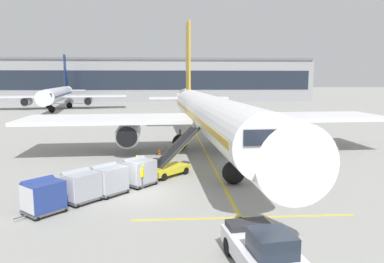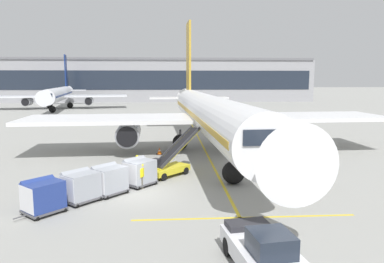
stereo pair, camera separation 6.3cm
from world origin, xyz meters
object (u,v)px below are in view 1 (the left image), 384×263
Objects in this scene: baggage_cart_lead at (139,171)px; ground_crew_by_loader at (142,174)px; ground_crew_marshaller at (148,169)px; parked_airplane at (207,114)px; baggage_cart_second at (109,179)px; ground_crew_by_carts at (137,165)px; belt_loader at (170,163)px; pushback_tug at (264,250)px; distant_airplane at (58,95)px; safety_cone_engine_keepout at (159,151)px; baggage_cart_fourth at (43,196)px; baggage_cart_third at (81,186)px.

baggage_cart_lead reaches higher than ground_crew_by_loader.
baggage_cart_lead is 0.95m from ground_crew_marshaller.
baggage_cart_second is at bearing -119.76° from parked_airplane.
ground_crew_by_loader is at bearing -71.81° from baggage_cart_lead.
belt_loader is at bearing 15.48° from ground_crew_by_carts.
pushback_tug is 14.80m from ground_crew_by_carts.
ground_crew_marshaller is at bearing -68.95° from distant_airplane.
pushback_tug is at bearing -63.80° from ground_crew_by_loader.
distant_airplane reaches higher than pushback_tug.
pushback_tug is at bearing -64.30° from baggage_cart_lead.
ground_crew_marshaller is (0.87, -1.15, 0.00)m from ground_crew_by_carts.
belt_loader is 7.86m from safety_cone_engine_keepout.
baggage_cart_lead is 1.46× the size of ground_crew_by_carts.
baggage_cart_lead is (-2.11, -2.57, 0.07)m from belt_loader.
safety_cone_engine_keepout is at bearing 85.50° from ground_crew_by_loader.
parked_airplane is at bearing 67.03° from belt_loader.
ground_crew_by_loader is (5.09, 4.18, -0.00)m from baggage_cart_fourth.
baggage_cart_second is 4.39m from baggage_cart_fourth.
baggage_cart_lead and baggage_cart_second have the same top height.
distant_airplane is at bearing 107.18° from baggage_cart_third.
baggage_cart_third is 73.84m from distant_airplane.
ground_crew_marshaller is (0.57, 0.75, -0.00)m from baggage_cart_lead.
baggage_cart_lead is at bearing -96.24° from safety_cone_engine_keepout.
ground_crew_by_loader and ground_crew_by_carts have the same top height.
baggage_cart_second is 2.28m from ground_crew_by_loader.
safety_cone_engine_keepout is at bearing 83.76° from baggage_cart_lead.
baggage_cart_lead is at bearing 44.54° from baggage_cart_third.
baggage_cart_fourth is at bearing -134.27° from baggage_cart_lead.
safety_cone_engine_keepout is at bearing 80.38° from ground_crew_by_carts.
belt_loader is 2.50m from ground_crew_by_carts.
parked_airplane is at bearing 60.24° from baggage_cart_second.
distant_airplane is at bearing 105.61° from baggage_cart_fourth.
baggage_cart_fourth is 1.46× the size of ground_crew_by_loader.
baggage_cart_fourth is 75.09m from distant_airplane.
baggage_cart_second is 0.55× the size of pushback_tug.
distant_airplane is (-25.29, 68.10, 2.52)m from ground_crew_by_loader.
ground_crew_by_carts is 2.62× the size of safety_cone_engine_keepout.
ground_crew_by_loader is 1.00× the size of ground_crew_marshaller.
baggage_cart_fourth is (-10.85, -16.75, -2.85)m from parked_airplane.
baggage_cart_lead is 1.46× the size of ground_crew_by_loader.
ground_crew_by_loader is at bearing -94.50° from safety_cone_engine_keepout.
ground_crew_by_carts is (-5.91, 13.57, 0.17)m from pushback_tug.
belt_loader is at bearing -82.84° from safety_cone_engine_keepout.
belt_loader is 3.83m from ground_crew_by_loader.
baggage_cart_third reaches higher than ground_crew_marshaller.
baggage_cart_lead reaches higher than safety_cone_engine_keepout.
baggage_cart_lead is 71.87m from distant_airplane.
baggage_cart_third is 14.24m from safety_cone_engine_keepout.
parked_airplane is at bearing 57.06° from baggage_cart_fourth.
baggage_cart_fourth is 0.06× the size of distant_airplane.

